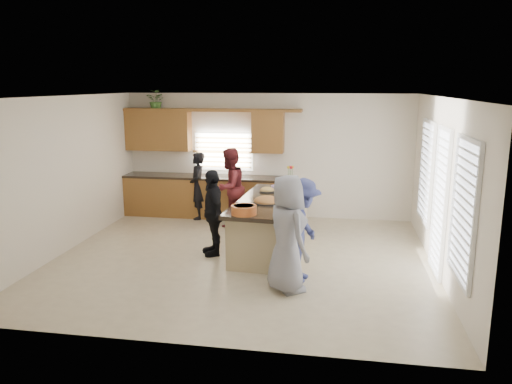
% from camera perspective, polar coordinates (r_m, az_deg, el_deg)
% --- Properties ---
extents(floor, '(6.50, 6.50, 0.00)m').
position_cam_1_polar(floor, '(8.83, -1.63, -7.63)').
color(floor, beige).
rests_on(floor, ground).
extents(room_shell, '(6.52, 6.02, 2.81)m').
position_cam_1_polar(room_shell, '(8.38, -1.71, 4.69)').
color(room_shell, silver).
rests_on(room_shell, ground).
extents(back_cabinetry, '(4.08, 0.66, 2.46)m').
position_cam_1_polar(back_cabinetry, '(11.50, -6.21, 1.71)').
color(back_cabinetry, brown).
rests_on(back_cabinetry, ground).
extents(right_wall_glazing, '(0.06, 4.00, 2.25)m').
position_cam_1_polar(right_wall_glazing, '(8.34, 20.38, -0.02)').
color(right_wall_glazing, white).
rests_on(right_wall_glazing, ground).
extents(island, '(1.33, 2.77, 0.95)m').
position_cam_1_polar(island, '(9.19, 1.74, -3.87)').
color(island, tan).
rests_on(island, ground).
extents(platter_front, '(0.50, 0.50, 0.20)m').
position_cam_1_polar(platter_front, '(8.78, 1.21, -1.09)').
color(platter_front, black).
rests_on(platter_front, island).
extents(platter_mid, '(0.37, 0.37, 0.15)m').
position_cam_1_polar(platter_mid, '(9.42, 3.29, -0.18)').
color(platter_mid, black).
rests_on(platter_mid, island).
extents(platter_back, '(0.31, 0.31, 0.13)m').
position_cam_1_polar(platter_back, '(9.70, 1.29, 0.20)').
color(platter_back, black).
rests_on(platter_back, island).
extents(salad_bowl, '(0.41, 0.41, 0.15)m').
position_cam_1_polar(salad_bowl, '(8.01, -1.39, -2.01)').
color(salad_bowl, '#C55B24').
rests_on(salad_bowl, island).
extents(clear_cup, '(0.07, 0.07, 0.11)m').
position_cam_1_polar(clear_cup, '(7.94, 2.54, -2.32)').
color(clear_cup, white).
rests_on(clear_cup, island).
extents(plate_stack, '(0.25, 0.25, 0.06)m').
position_cam_1_polar(plate_stack, '(10.02, 2.45, 0.59)').
color(plate_stack, '#B990D2').
rests_on(plate_stack, island).
extents(flower_vase, '(0.14, 0.14, 0.42)m').
position_cam_1_polar(flower_vase, '(10.20, 3.94, 1.84)').
color(flower_vase, silver).
rests_on(flower_vase, island).
extents(potted_plant, '(0.52, 0.48, 0.47)m').
position_cam_1_polar(potted_plant, '(11.72, -11.30, 10.24)').
color(potted_plant, '#44762F').
rests_on(potted_plant, back_cabinetry).
extents(woman_left_back, '(0.49, 0.62, 1.52)m').
position_cam_1_polar(woman_left_back, '(11.29, -6.70, 0.70)').
color(woman_left_back, black).
rests_on(woman_left_back, ground).
extents(woman_left_mid, '(0.90, 1.00, 1.68)m').
position_cam_1_polar(woman_left_mid, '(10.64, -3.03, 0.52)').
color(woman_left_mid, maroon).
rests_on(woman_left_mid, ground).
extents(woman_left_front, '(0.73, 0.98, 1.54)m').
position_cam_1_polar(woman_left_front, '(8.88, -4.96, -2.34)').
color(woman_left_front, black).
rests_on(woman_left_front, ground).
extents(woman_right_back, '(0.82, 1.15, 1.61)m').
position_cam_1_polar(woman_right_back, '(7.71, 5.22, -4.37)').
color(woman_right_back, navy).
rests_on(woman_right_back, ground).
extents(woman_right_front, '(0.94, 1.01, 1.74)m').
position_cam_1_polar(woman_right_front, '(7.29, 3.58, -4.79)').
color(woman_right_front, gray).
rests_on(woman_right_front, ground).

